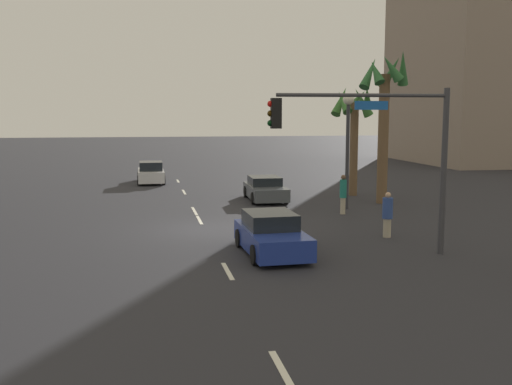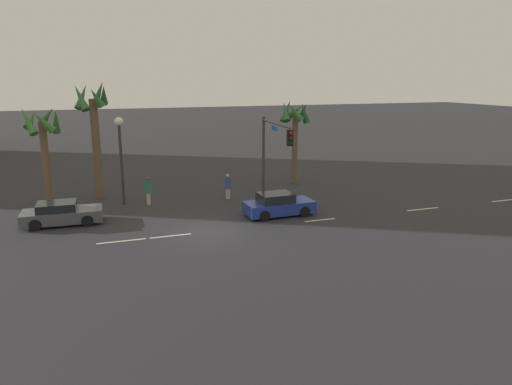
# 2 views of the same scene
# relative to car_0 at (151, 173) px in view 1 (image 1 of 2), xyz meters

# --- Properties ---
(ground_plane) EXTENTS (220.00, 220.00, 0.00)m
(ground_plane) POSITION_rel_car_0_xyz_m (17.35, 1.89, -0.68)
(ground_plane) COLOR #28282D
(lane_stripe_0) EXTENTS (1.93, 0.14, 0.01)m
(lane_stripe_0) POSITION_rel_car_0_xyz_m (-0.65, 1.89, -0.67)
(lane_stripe_0) COLOR silver
(lane_stripe_0) RESTS_ON ground_plane
(lane_stripe_1) EXTENTS (2.24, 0.14, 0.01)m
(lane_stripe_1) POSITION_rel_car_0_xyz_m (5.54, 1.89, -0.67)
(lane_stripe_1) COLOR silver
(lane_stripe_1) RESTS_ON ground_plane
(lane_stripe_2) EXTENTS (2.46, 0.14, 0.01)m
(lane_stripe_2) POSITION_rel_car_0_xyz_m (12.78, 1.89, -0.67)
(lane_stripe_2) COLOR silver
(lane_stripe_2) RESTS_ON ground_plane
(lane_stripe_3) EXTENTS (2.16, 0.14, 0.01)m
(lane_stripe_3) POSITION_rel_car_0_xyz_m (15.29, 1.89, -0.67)
(lane_stripe_3) COLOR silver
(lane_stripe_3) RESTS_ON ground_plane
(lane_stripe_4) EXTENTS (1.95, 0.14, 0.01)m
(lane_stripe_4) POSITION_rel_car_0_xyz_m (24.03, 1.89, -0.67)
(lane_stripe_4) COLOR silver
(lane_stripe_4) RESTS_ON ground_plane
(lane_stripe_5) EXTENTS (2.38, 0.14, 0.01)m
(lane_stripe_5) POSITION_rel_car_0_xyz_m (31.28, 1.89, -0.67)
(lane_stripe_5) COLOR silver
(lane_stripe_5) RESTS_ON ground_plane
(car_0) EXTENTS (4.45, 1.86, 1.49)m
(car_0) POSITION_rel_car_0_xyz_m (0.00, 0.00, 0.00)
(car_0) COLOR silver
(car_0) RESTS_ON ground_plane
(car_1) EXTENTS (4.19, 2.00, 1.39)m
(car_1) POSITION_rel_car_0_xyz_m (22.11, 3.66, -0.04)
(car_1) COLOR navy
(car_1) RESTS_ON ground_plane
(car_2) EXTENTS (4.39, 2.07, 1.29)m
(car_2) POSITION_rel_car_0_xyz_m (9.80, 6.06, -0.07)
(car_2) COLOR #474C51
(car_2) RESTS_ON ground_plane
(traffic_signal) EXTENTS (0.67, 5.98, 5.51)m
(traffic_signal) POSITION_rel_car_0_xyz_m (23.04, 7.08, 3.14)
(traffic_signal) COLOR #38383D
(traffic_signal) RESTS_ON ground_plane
(streetlamp) EXTENTS (0.56, 0.56, 5.70)m
(streetlamp) POSITION_rel_car_0_xyz_m (13.47, 9.44, 3.35)
(streetlamp) COLOR #2D2D33
(streetlamp) RESTS_ON ground_plane
(pedestrian_0) EXTENTS (0.43, 0.43, 1.87)m
(pedestrian_0) POSITION_rel_car_0_xyz_m (14.98, 8.71, 0.32)
(pedestrian_0) COLOR #B2A58C
(pedestrian_0) RESTS_ON ground_plane
(pedestrian_1) EXTENTS (0.40, 0.40, 1.74)m
(pedestrian_1) POSITION_rel_car_0_xyz_m (20.35, 8.58, 0.23)
(pedestrian_1) COLOR #B2A58C
(pedestrian_1) RESTS_ON ground_plane
(palm_tree_0) EXTENTS (2.66, 2.52, 6.43)m
(palm_tree_0) POSITION_rel_car_0_xyz_m (8.80, 11.46, 3.88)
(palm_tree_0) COLOR brown
(palm_tree_0) RESTS_ON ground_plane
(palm_tree_2) EXTENTS (2.51, 2.63, 7.99)m
(palm_tree_2) POSITION_rel_car_0_xyz_m (12.01, 11.97, 4.67)
(palm_tree_2) COLOR brown
(palm_tree_2) RESTS_ON ground_plane
(building_0) EXTENTS (18.05, 16.30, 22.54)m
(building_0) POSITION_rel_car_0_xyz_m (-12.81, 34.14, 10.59)
(building_0) COLOR gray
(building_0) RESTS_ON ground_plane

